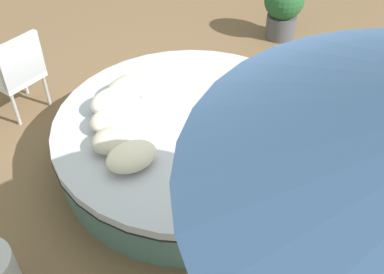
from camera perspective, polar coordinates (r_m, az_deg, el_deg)
The scene contains 9 objects.
ground_plane at distance 4.74m, azimuth 0.00°, elevation -2.78°, with size 16.00×16.00×0.00m, color brown.
round_bed at distance 4.56m, azimuth 0.00°, elevation -0.41°, with size 2.71×2.71×0.51m.
throw_pillow_0 at distance 4.72m, azimuth -7.70°, elevation 6.29°, with size 0.54×0.33×0.22m, color beige.
throw_pillow_1 at distance 4.54m, azimuth -9.66°, elevation 4.46°, with size 0.50×0.38×0.22m, color white.
throw_pillow_2 at distance 4.33m, azimuth -10.16°, elevation 2.09°, with size 0.40×0.33×0.19m, color silver.
throw_pillow_3 at distance 4.11m, azimuth -9.81°, elevation -0.33°, with size 0.41×0.33×0.19m, color beige.
throw_pillow_4 at distance 3.92m, azimuth -7.59°, elevation -2.43°, with size 0.46×0.34×0.20m, color beige.
patio_chair at distance 5.39m, azimuth -21.02°, elevation 7.79°, with size 0.66×0.64×0.98m.
planter at distance 6.77m, azimuth 11.39°, elevation 15.73°, with size 0.56×0.56×0.85m.
Camera 1 is at (1.93, 2.82, 3.28)m, focal length 42.54 mm.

